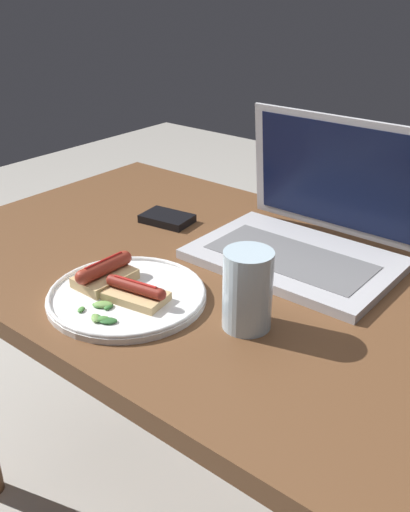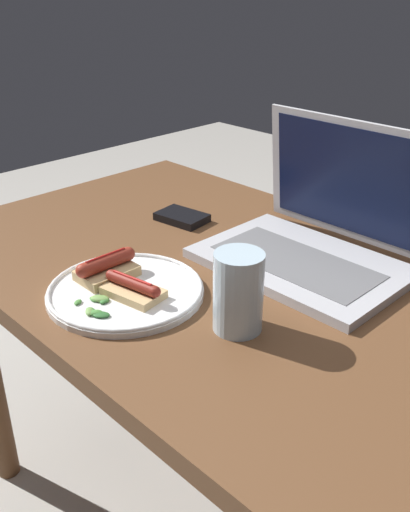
% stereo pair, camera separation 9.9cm
% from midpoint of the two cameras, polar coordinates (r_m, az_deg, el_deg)
% --- Properties ---
extents(desk, '(1.33, 0.75, 0.71)m').
position_cam_midpoint_polar(desk, '(1.09, 7.01, -6.41)').
color(desk, brown).
rests_on(desk, ground_plane).
extents(laptop, '(0.38, 0.29, 0.26)m').
position_cam_midpoint_polar(laptop, '(1.11, 13.42, 1.64)').
color(laptop, '#B7B7BC').
rests_on(laptop, desk).
extents(plate, '(0.27, 0.27, 0.02)m').
position_cam_midpoint_polar(plate, '(0.99, -5.13, -3.54)').
color(plate, white).
rests_on(plate, desk).
extents(sausage_toast_left, '(0.12, 0.08, 0.04)m').
position_cam_midpoint_polar(sausage_toast_left, '(0.96, -4.31, -3.34)').
color(sausage_toast_left, tan).
rests_on(sausage_toast_left, plate).
extents(sausage_toast_middle, '(0.07, 0.12, 0.05)m').
position_cam_midpoint_polar(sausage_toast_middle, '(1.02, -7.10, -1.29)').
color(sausage_toast_middle, tan).
rests_on(sausage_toast_middle, plate).
extents(salad_pile, '(0.08, 0.06, 0.01)m').
position_cam_midpoint_polar(salad_pile, '(0.94, -7.90, -5.10)').
color(salad_pile, '#709E4C').
rests_on(salad_pile, plate).
extents(drinking_glass, '(0.08, 0.08, 0.13)m').
position_cam_midpoint_polar(drinking_glass, '(0.87, 6.59, -3.69)').
color(drinking_glass, silver).
rests_on(drinking_glass, desk).
extents(external_drive, '(0.12, 0.09, 0.02)m').
position_cam_midpoint_polar(external_drive, '(1.28, -0.11, 3.85)').
color(external_drive, black).
rests_on(external_drive, desk).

